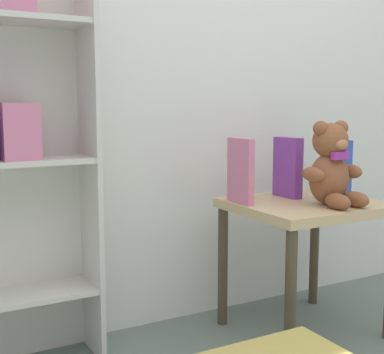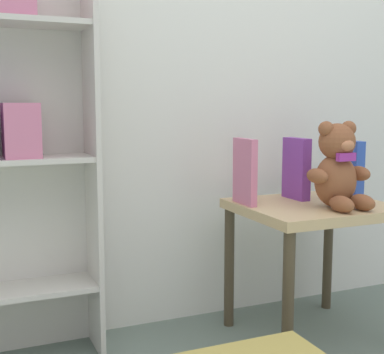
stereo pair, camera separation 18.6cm
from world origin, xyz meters
The scene contains 6 objects.
wall_back centered at (0.00, 1.36, 1.25)m, with size 4.80×0.06×2.50m.
display_table centered at (0.18, 0.97, 0.44)m, with size 0.54×0.49×0.52m.
teddy_bear centered at (0.21, 0.88, 0.66)m, with size 0.24×0.22×0.31m.
book_standing_pink centered at (-0.06, 1.06, 0.65)m, with size 0.03×0.15×0.25m, color #D17093.
book_standing_purple centered at (0.18, 1.09, 0.64)m, with size 0.04×0.14×0.24m, color purple.
book_standing_blue centered at (0.42, 1.06, 0.64)m, with size 0.04×0.13×0.23m, color #2D51B7.
Camera 1 is at (-1.19, -0.59, 0.89)m, focal length 50.00 mm.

